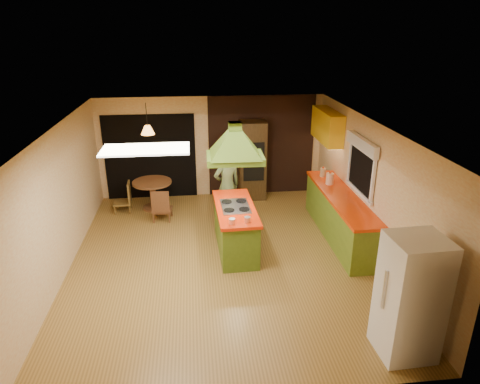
{
  "coord_description": "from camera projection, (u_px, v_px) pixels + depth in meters",
  "views": [
    {
      "loc": [
        -0.44,
        -7.0,
        4.1
      ],
      "look_at": [
        0.39,
        0.42,
        1.15
      ],
      "focal_mm": 32.0,
      "sensor_mm": 36.0,
      "label": 1
    }
  ],
  "objects": [
    {
      "name": "pendant_lamp",
      "position": [
        148.0,
        130.0,
        9.47
      ],
      "size": [
        0.34,
        0.34,
        0.2
      ],
      "primitive_type": "cone",
      "rotation": [
        0.0,
        0.0,
        -0.14
      ],
      "color": "#FF9E3F",
      "rests_on": "ceiling_plane"
    },
    {
      "name": "chair_near",
      "position": [
        162.0,
        204.0,
        9.46
      ],
      "size": [
        0.45,
        0.45,
        0.75
      ],
      "primitive_type": null,
      "rotation": [
        0.0,
        0.0,
        3.03
      ],
      "color": "brown",
      "rests_on": "ground"
    },
    {
      "name": "upper_cabinets",
      "position": [
        327.0,
        126.0,
        9.61
      ],
      "size": [
        0.34,
        1.4,
        0.7
      ],
      "primitive_type": "cube",
      "color": "yellow",
      "rests_on": "room_walls"
    },
    {
      "name": "canister_medium",
      "position": [
        323.0,
        172.0,
        9.51
      ],
      "size": [
        0.17,
        0.17,
        0.19
      ],
      "primitive_type": "cylinder",
      "rotation": [
        0.0,
        0.0,
        -0.3
      ],
      "color": "beige",
      "rests_on": "right_counter"
    },
    {
      "name": "canister_small",
      "position": [
        330.0,
        181.0,
        9.06
      ],
      "size": [
        0.14,
        0.14,
        0.15
      ],
      "primitive_type": "cylinder",
      "rotation": [
        0.0,
        0.0,
        0.28
      ],
      "color": "beige",
      "rests_on": "right_counter"
    },
    {
      "name": "man",
      "position": [
        227.0,
        186.0,
        9.18
      ],
      "size": [
        0.73,
        0.61,
        1.7
      ],
      "primitive_type": "imported",
      "rotation": [
        0.0,
        0.0,
        3.53
      ],
      "color": "#505D31",
      "rests_on": "ground"
    },
    {
      "name": "ceiling_plane",
      "position": [
        219.0,
        127.0,
        7.1
      ],
      "size": [
        6.5,
        6.5,
        0.0
      ],
      "primitive_type": "plane",
      "rotation": [
        3.14,
        0.0,
        0.0
      ],
      "color": "silver",
      "rests_on": "room_walls"
    },
    {
      "name": "kitchen_island",
      "position": [
        235.0,
        228.0,
        8.18
      ],
      "size": [
        0.77,
        1.81,
        0.91
      ],
      "rotation": [
        0.0,
        0.0,
        0.03
      ],
      "color": "#4F6D1B",
      "rests_on": "ground"
    },
    {
      "name": "right_counter",
      "position": [
        340.0,
        216.0,
        8.66
      ],
      "size": [
        0.62,
        3.05,
        0.92
      ],
      "color": "olive",
      "rests_on": "ground"
    },
    {
      "name": "fluor_panel",
      "position": [
        146.0,
        149.0,
        5.89
      ],
      "size": [
        1.2,
        0.6,
        0.03
      ],
      "primitive_type": "cube",
      "color": "white",
      "rests_on": "ceiling_plane"
    },
    {
      "name": "range_hood",
      "position": [
        235.0,
        136.0,
        7.52
      ],
      "size": [
        1.03,
        0.76,
        0.79
      ],
      "rotation": [
        0.0,
        0.0,
        -0.02
      ],
      "color": "#577B1E",
      "rests_on": "ceiling_plane"
    },
    {
      "name": "brick_panel",
      "position": [
        261.0,
        146.0,
        10.68
      ],
      "size": [
        2.64,
        0.03,
        2.5
      ],
      "primitive_type": "cube",
      "color": "#381E14",
      "rests_on": "ground"
    },
    {
      "name": "refrigerator",
      "position": [
        410.0,
        298.0,
        5.45
      ],
      "size": [
        0.72,
        0.69,
        1.69
      ],
      "primitive_type": "cube",
      "rotation": [
        0.0,
        0.0,
        0.04
      ],
      "color": "white",
      "rests_on": "ground"
    },
    {
      "name": "canister_large",
      "position": [
        330.0,
        179.0,
        9.04
      ],
      "size": [
        0.22,
        0.22,
        0.24
      ],
      "primitive_type": "cylinder",
      "rotation": [
        0.0,
        0.0,
        -0.41
      ],
      "color": "#F9E5C8",
      "rests_on": "right_counter"
    },
    {
      "name": "dining_table",
      "position": [
        153.0,
        190.0,
        10.0
      ],
      "size": [
        0.91,
        0.91,
        0.69
      ],
      "rotation": [
        0.0,
        0.0,
        -0.37
      ],
      "color": "brown",
      "rests_on": "ground"
    },
    {
      "name": "window_right",
      "position": [
        362.0,
        157.0,
        8.02
      ],
      "size": [
        0.12,
        1.35,
        1.06
      ],
      "color": "black",
      "rests_on": "room_walls"
    },
    {
      "name": "chair_left",
      "position": [
        122.0,
        197.0,
        9.88
      ],
      "size": [
        0.41,
        0.41,
        0.72
      ],
      "primitive_type": null,
      "rotation": [
        0.0,
        0.0,
        -1.52
      ],
      "color": "brown",
      "rests_on": "ground"
    },
    {
      "name": "wall_oven",
      "position": [
        252.0,
        160.0,
        10.49
      ],
      "size": [
        0.64,
        0.6,
        1.94
      ],
      "rotation": [
        0.0,
        0.0,
        0.0
      ],
      "color": "#453016",
      "rests_on": "ground"
    },
    {
      "name": "ground",
      "position": [
        222.0,
        258.0,
        8.02
      ],
      "size": [
        6.5,
        6.5,
        0.0
      ],
      "primitive_type": "plane",
      "color": "olive",
      "rests_on": "ground"
    },
    {
      "name": "nook_opening",
      "position": [
        151.0,
        157.0,
        10.47
      ],
      "size": [
        2.2,
        0.03,
        2.1
      ],
      "primitive_type": "cube",
      "color": "black",
      "rests_on": "ground"
    },
    {
      "name": "room_walls",
      "position": [
        221.0,
        196.0,
        7.56
      ],
      "size": [
        5.5,
        6.5,
        6.5
      ],
      "color": "beige",
      "rests_on": "ground"
    }
  ]
}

